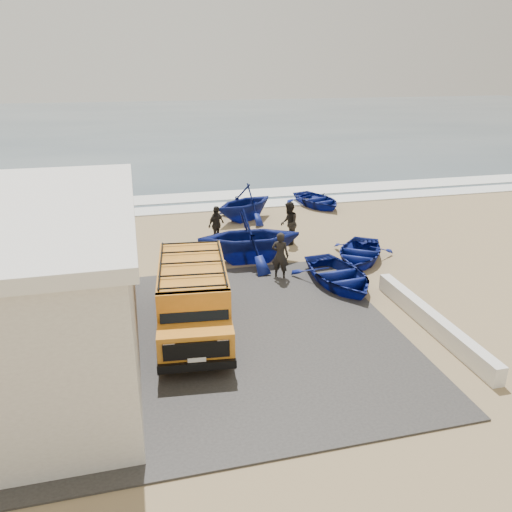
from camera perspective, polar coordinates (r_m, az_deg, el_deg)
ground at (r=16.59m, az=-1.20°, el=-5.47°), size 160.00×160.00×0.00m
slab at (r=14.56m, az=-7.21°, el=-9.60°), size 12.00×10.00×0.05m
ocean at (r=70.95m, az=-11.66°, el=14.65°), size 180.00×88.00×0.01m
surf_line at (r=27.69m, az=-6.76°, el=5.45°), size 180.00×1.60×0.06m
surf_wash at (r=30.09m, az=-7.40°, el=6.67°), size 180.00×2.20×0.04m
parapet at (r=15.84m, az=19.44°, el=-7.02°), size 0.35×6.00×0.55m
van at (r=14.60m, az=-7.19°, el=-4.56°), size 2.42×5.11×2.12m
boat_near_left at (r=18.04m, az=9.44°, el=-2.16°), size 3.00×3.96×0.77m
boat_near_right at (r=20.39m, az=11.71°, el=0.37°), size 3.99×4.26×0.72m
boat_mid_left at (r=19.71m, az=-0.76°, el=2.31°), size 4.24×3.71×2.15m
boat_far_left at (r=25.24m, az=-1.31°, el=6.16°), size 4.57×4.41×1.85m
boat_far_right at (r=28.09m, az=6.99°, el=6.38°), size 3.33×4.06×0.73m
fisherman_front at (r=18.22m, az=2.78°, el=0.06°), size 0.77×0.70×1.77m
fisherman_middle at (r=21.76m, az=3.78°, el=3.73°), size 0.97×1.10×1.89m
fisherman_back at (r=21.98m, az=-4.56°, el=3.59°), size 1.01×0.95×1.67m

